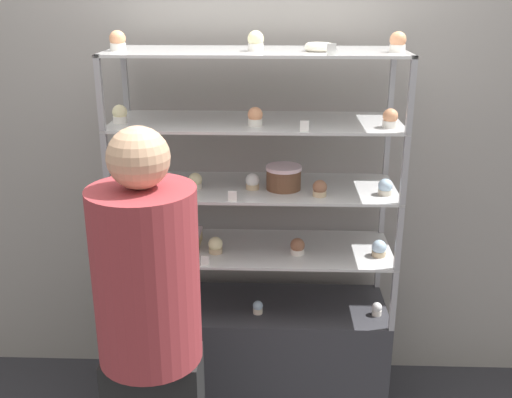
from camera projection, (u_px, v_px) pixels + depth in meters
The scene contains 33 objects.
back_wall at pixel (259, 136), 2.96m from camera, with size 8.00×0.05×2.60m.
display_base at pixel (256, 354), 2.96m from camera, with size 1.24×0.43×0.56m.
display_riser_lower at pixel (256, 251), 2.77m from camera, with size 1.24×0.43×0.30m.
display_riser_middle at pixel (256, 191), 2.67m from camera, with size 1.24×0.43×0.30m.
display_riser_upper at pixel (256, 125), 2.57m from camera, with size 1.24×0.43×0.30m.
display_riser_top at pixel (256, 55), 2.48m from camera, with size 1.24×0.43×0.30m.
layer_cake_centerpiece at pixel (284, 177), 2.62m from camera, with size 0.16×0.16×0.10m.
sheet_cake_frosted at pixel (179, 239), 2.78m from camera, with size 0.20×0.18×0.06m.
cupcake_0 at pixel (136, 308), 2.77m from camera, with size 0.05×0.05×0.06m.
cupcake_1 at pixel (258, 307), 2.78m from camera, with size 0.05×0.05×0.06m.
cupcake_2 at pixel (377, 309), 2.76m from camera, with size 0.05×0.05×0.06m.
price_tag_0 at pixel (178, 320), 2.68m from camera, with size 0.04×0.00×0.04m.
cupcake_3 at pixel (131, 247), 2.68m from camera, with size 0.07×0.07×0.07m.
cupcake_4 at pixel (216, 245), 2.70m from camera, with size 0.07×0.07×0.07m.
cupcake_5 at pixel (297, 247), 2.69m from camera, with size 0.07×0.07×0.07m.
cupcake_6 at pixel (379, 249), 2.67m from camera, with size 0.07×0.07×0.07m.
price_tag_1 at pixel (205, 261), 2.58m from camera, with size 0.04×0.00×0.04m.
cupcake_7 at pixel (126, 186), 2.58m from camera, with size 0.06×0.06×0.07m.
cupcake_8 at pixel (195, 181), 2.63m from camera, with size 0.06×0.06×0.07m.
cupcake_9 at pixel (252, 182), 2.63m from camera, with size 0.06×0.06×0.07m.
cupcake_10 at pixel (320, 189), 2.54m from camera, with size 0.06×0.06×0.07m.
cupcake_11 at pixel (385, 187), 2.55m from camera, with size 0.06×0.06×0.07m.
price_tag_2 at pixel (232, 196), 2.48m from camera, with size 0.04×0.00×0.04m.
cupcake_12 at pixel (120, 114), 2.51m from camera, with size 0.06×0.06×0.08m.
cupcake_13 at pixel (255, 117), 2.47m from camera, with size 0.06×0.06×0.08m.
cupcake_14 at pixel (390, 119), 2.43m from camera, with size 0.06×0.06×0.08m.
price_tag_3 at pixel (304, 126), 2.37m from camera, with size 0.04×0.00×0.04m.
cupcake_15 at pixel (118, 41), 2.43m from camera, with size 0.07×0.07×0.08m.
cupcake_16 at pixel (256, 41), 2.42m from camera, with size 0.07×0.07×0.08m.
cupcake_17 at pixel (398, 42), 2.37m from camera, with size 0.07×0.07×0.08m.
price_tag_4 at pixel (331, 49), 2.27m from camera, with size 0.04×0.00×0.04m.
donut_glazed at pixel (319, 47), 2.42m from camera, with size 0.12×0.12×0.03m.
customer_figure at pixel (150, 329), 2.13m from camera, with size 0.37×0.37×1.58m.
Camera 1 is at (0.09, -2.53, 1.99)m, focal length 42.00 mm.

